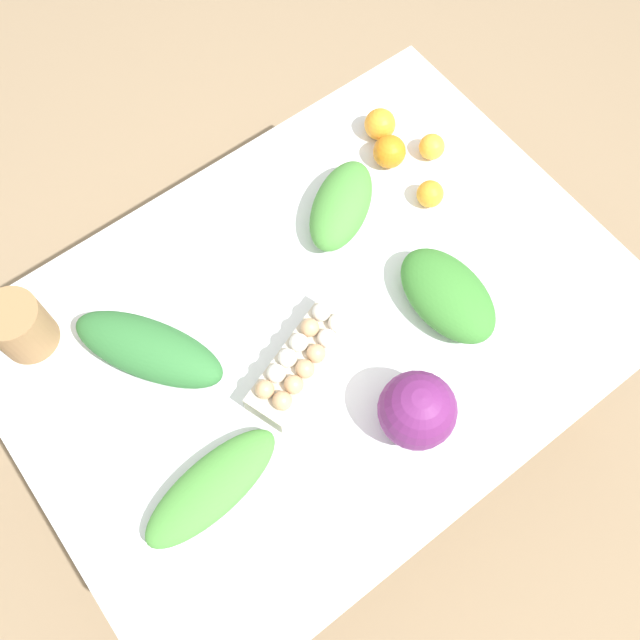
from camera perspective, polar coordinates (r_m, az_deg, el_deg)
The scene contains 13 objects.
ground_plane at distance 2.27m, azimuth 0.00°, elevation -7.40°, with size 8.00×8.00×0.00m, color #937A5B.
dining_table at distance 1.67m, azimuth 0.00°, elevation -1.39°, with size 1.39×1.01×0.71m.
cabbage_purple at distance 1.46m, azimuth 7.79°, elevation -7.17°, with size 0.16×0.16×0.16m, color #6B2366.
egg_carton at distance 1.52m, azimuth -1.44°, elevation -3.24°, with size 0.31×0.19×0.09m.
paper_bag at distance 1.65m, azimuth -22.87°, elevation -0.46°, with size 0.13×0.13×0.14m, color #997047.
greens_bunch_scallion at distance 1.60m, azimuth 10.16°, elevation 1.97°, with size 0.26×0.16×0.10m, color #3D8433.
greens_bunch_beet_tops at distance 1.48m, azimuth -8.67°, elevation -13.09°, with size 0.32×0.12×0.06m, color #4C933D.
greens_bunch_kale at distance 1.69m, azimuth 1.71°, elevation 9.15°, with size 0.25×0.13×0.10m, color #4C933D.
greens_bunch_dandelion at distance 1.57m, azimuth -13.56°, elevation -2.27°, with size 0.35×0.13×0.10m, color #337538.
orange_0 at distance 1.85m, azimuth 4.82°, elevation 15.34°, with size 0.08×0.08×0.08m, color orange.
orange_1 at distance 1.83m, azimuth 8.93°, elevation 13.54°, with size 0.06×0.06×0.06m, color #F9A833.
orange_2 at distance 1.80m, azimuth 5.58°, elevation 13.26°, with size 0.08×0.08×0.08m, color orange.
orange_3 at distance 1.75m, azimuth 8.80°, elevation 9.94°, with size 0.07×0.07×0.07m, color orange.
Camera 1 is at (0.38, 0.51, 2.17)m, focal length 40.00 mm.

